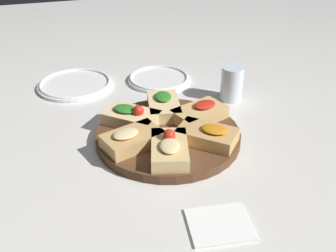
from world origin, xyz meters
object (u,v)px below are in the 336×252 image
serving_board (168,135)px  water_glass (232,84)px  plate_right (159,79)px  plate_left (75,84)px  napkin_stack (219,223)px

serving_board → water_glass: water_glass is taller
serving_board → plate_right: (0.07, 0.34, -0.00)m
plate_left → napkin_stack: (0.20, -0.68, -0.00)m
plate_right → napkin_stack: (-0.07, -0.64, -0.00)m
plate_left → water_glass: 0.48m
plate_right → water_glass: bearing=-47.8°
plate_left → plate_right: (0.26, -0.04, 0.00)m
serving_board → napkin_stack: size_ratio=3.12×
water_glass → napkin_stack: 0.51m
serving_board → plate_left: serving_board is taller
napkin_stack → water_glass: bearing=63.2°
serving_board → water_glass: bearing=33.0°
serving_board → napkin_stack: 0.30m
plate_left → water_glass: (0.43, -0.22, 0.04)m
serving_board → plate_right: serving_board is taller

